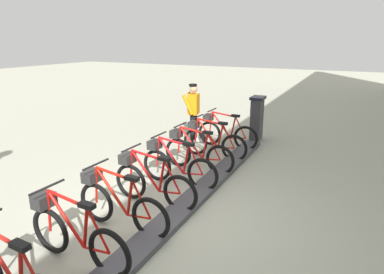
# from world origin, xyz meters

# --- Properties ---
(ground_plane) EXTENTS (60.00, 60.00, 0.00)m
(ground_plane) POSITION_xyz_m (0.00, 0.00, 0.00)
(ground_plane) COLOR #AEAD99
(dock_rail_base) EXTENTS (0.44, 8.95, 0.10)m
(dock_rail_base) POSITION_xyz_m (0.00, 0.00, 0.05)
(dock_rail_base) COLOR #47474C
(dock_rail_base) RESTS_ON ground
(payment_kiosk) EXTENTS (0.36, 0.52, 1.28)m
(payment_kiosk) POSITION_xyz_m (0.05, -4.95, 0.67)
(payment_kiosk) COLOR #38383D
(payment_kiosk) RESTS_ON ground
(bike_docked_0) EXTENTS (1.72, 0.54, 1.02)m
(bike_docked_0) POSITION_xyz_m (0.62, -3.88, 0.43)
(bike_docked_0) COLOR black
(bike_docked_0) RESTS_ON ground
(bike_docked_1) EXTENTS (1.72, 0.54, 1.02)m
(bike_docked_1) POSITION_xyz_m (0.62, -2.97, 0.43)
(bike_docked_1) COLOR black
(bike_docked_1) RESTS_ON ground
(bike_docked_2) EXTENTS (1.72, 0.54, 1.02)m
(bike_docked_2) POSITION_xyz_m (0.62, -2.07, 0.43)
(bike_docked_2) COLOR black
(bike_docked_2) RESTS_ON ground
(bike_docked_3) EXTENTS (1.72, 0.54, 1.02)m
(bike_docked_3) POSITION_xyz_m (0.62, -1.16, 0.43)
(bike_docked_3) COLOR black
(bike_docked_3) RESTS_ON ground
(bike_docked_4) EXTENTS (1.72, 0.54, 1.02)m
(bike_docked_4) POSITION_xyz_m (0.62, -0.25, 0.43)
(bike_docked_4) COLOR black
(bike_docked_4) RESTS_ON ground
(bike_docked_5) EXTENTS (1.72, 0.54, 1.02)m
(bike_docked_5) POSITION_xyz_m (0.62, 0.65, 0.43)
(bike_docked_5) COLOR black
(bike_docked_5) RESTS_ON ground
(bike_docked_6) EXTENTS (1.72, 0.54, 1.02)m
(bike_docked_6) POSITION_xyz_m (0.62, 1.56, 0.43)
(bike_docked_6) COLOR black
(bike_docked_6) RESTS_ON ground
(worker_near_rack) EXTENTS (0.50, 0.68, 1.66)m
(worker_near_rack) POSITION_xyz_m (1.61, -3.95, 0.91)
(worker_near_rack) COLOR white
(worker_near_rack) RESTS_ON ground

